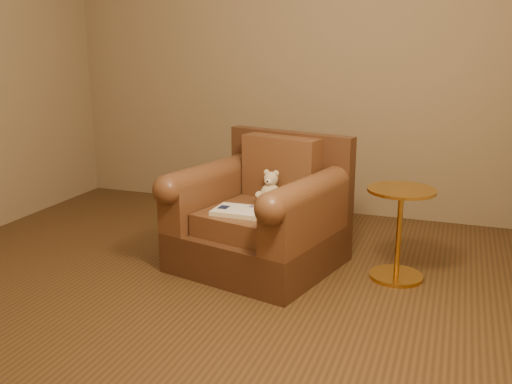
% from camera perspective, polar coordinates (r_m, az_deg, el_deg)
% --- Properties ---
extents(floor, '(4.00, 4.00, 0.00)m').
position_cam_1_polar(floor, '(3.55, -7.37, -9.94)').
color(floor, '#4F341B').
rests_on(floor, ground).
extents(armchair, '(1.16, 1.12, 0.87)m').
position_cam_1_polar(armchair, '(3.84, 0.60, -2.49)').
color(armchair, '#472817').
rests_on(armchair, floor).
extents(teddy_bear, '(0.17, 0.19, 0.23)m').
position_cam_1_polar(teddy_bear, '(3.86, 1.39, 0.13)').
color(teddy_bear, beige).
rests_on(teddy_bear, armchair).
extents(guidebook, '(0.39, 0.23, 0.03)m').
position_cam_1_polar(guidebook, '(3.64, -1.23, -1.97)').
color(guidebook, beige).
rests_on(guidebook, armchair).
extents(side_table, '(0.43, 0.43, 0.60)m').
position_cam_1_polar(side_table, '(3.72, 14.11, -3.78)').
color(side_table, gold).
rests_on(side_table, floor).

